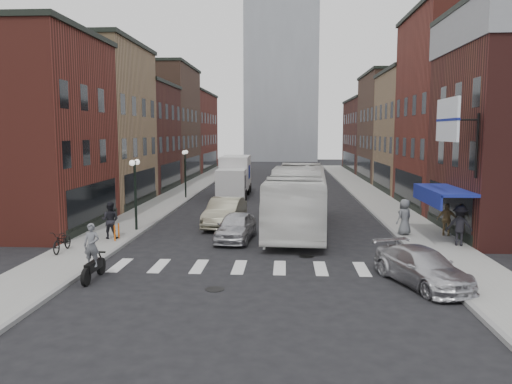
# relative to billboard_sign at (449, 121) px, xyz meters

# --- Properties ---
(ground) EXTENTS (160.00, 160.00, 0.00)m
(ground) POSITION_rel_billboard_sign_xyz_m (-8.59, -0.50, -6.13)
(ground) COLOR black
(ground) RESTS_ON ground
(sidewalk_left) EXTENTS (3.00, 74.00, 0.15)m
(sidewalk_left) POSITION_rel_billboard_sign_xyz_m (-17.09, 21.50, -6.06)
(sidewalk_left) COLOR gray
(sidewalk_left) RESTS_ON ground
(sidewalk_right) EXTENTS (3.00, 74.00, 0.15)m
(sidewalk_right) POSITION_rel_billboard_sign_xyz_m (-0.09, 21.50, -6.06)
(sidewalk_right) COLOR gray
(sidewalk_right) RESTS_ON ground
(curb_left) EXTENTS (0.20, 74.00, 0.16)m
(curb_left) POSITION_rel_billboard_sign_xyz_m (-15.59, 21.50, -6.13)
(curb_left) COLOR gray
(curb_left) RESTS_ON ground
(curb_right) EXTENTS (0.20, 74.00, 0.16)m
(curb_right) POSITION_rel_billboard_sign_xyz_m (-1.59, 21.50, -6.13)
(curb_right) COLOR gray
(curb_right) RESTS_ON ground
(crosswalk_stripes) EXTENTS (12.00, 2.20, 0.01)m
(crosswalk_stripes) POSITION_rel_billboard_sign_xyz_m (-8.59, -3.50, -6.13)
(crosswalk_stripes) COLOR silver
(crosswalk_stripes) RESTS_ON ground
(bldg_left_near) EXTENTS (10.30, 9.20, 11.30)m
(bldg_left_near) POSITION_rel_billboard_sign_xyz_m (-23.58, 4.00, -0.48)
(bldg_left_near) COLOR maroon
(bldg_left_near) RESTS_ON ground
(bldg_left_mid_a) EXTENTS (10.30, 10.20, 12.30)m
(bldg_left_mid_a) POSITION_rel_billboard_sign_xyz_m (-23.58, 13.50, 0.02)
(bldg_left_mid_a) COLOR #A5835B
(bldg_left_mid_a) RESTS_ON ground
(bldg_left_mid_b) EXTENTS (10.30, 10.20, 10.30)m
(bldg_left_mid_b) POSITION_rel_billboard_sign_xyz_m (-23.58, 23.50, -0.98)
(bldg_left_mid_b) COLOR #451B18
(bldg_left_mid_b) RESTS_ON ground
(bldg_left_far_a) EXTENTS (10.30, 12.20, 13.30)m
(bldg_left_far_a) POSITION_rel_billboard_sign_xyz_m (-23.58, 34.50, 0.52)
(bldg_left_far_a) COLOR brown
(bldg_left_far_a) RESTS_ON ground
(bldg_left_far_b) EXTENTS (10.30, 16.20, 11.30)m
(bldg_left_far_b) POSITION_rel_billboard_sign_xyz_m (-23.58, 48.50, -0.48)
(bldg_left_far_b) COLOR maroon
(bldg_left_far_b) RESTS_ON ground
(bldg_right_mid_a) EXTENTS (10.30, 10.20, 14.30)m
(bldg_right_mid_a) POSITION_rel_billboard_sign_xyz_m (6.41, 13.50, 1.02)
(bldg_right_mid_a) COLOR maroon
(bldg_right_mid_a) RESTS_ON ground
(bldg_right_mid_b) EXTENTS (10.30, 10.20, 11.30)m
(bldg_right_mid_b) POSITION_rel_billboard_sign_xyz_m (6.41, 23.50, -0.48)
(bldg_right_mid_b) COLOR #A5835B
(bldg_right_mid_b) RESTS_ON ground
(bldg_right_far_a) EXTENTS (10.30, 12.20, 12.30)m
(bldg_right_far_a) POSITION_rel_billboard_sign_xyz_m (6.41, 34.50, 0.02)
(bldg_right_far_a) COLOR brown
(bldg_right_far_a) RESTS_ON ground
(bldg_right_far_b) EXTENTS (10.30, 16.20, 10.30)m
(bldg_right_far_b) POSITION_rel_billboard_sign_xyz_m (6.41, 48.50, -0.98)
(bldg_right_far_b) COLOR #451B18
(bldg_right_far_b) RESTS_ON ground
(awning_blue) EXTENTS (1.80, 5.00, 0.78)m
(awning_blue) POSITION_rel_billboard_sign_xyz_m (0.34, 2.00, -3.50)
(awning_blue) COLOR navy
(awning_blue) RESTS_ON ground
(billboard_sign) EXTENTS (1.52, 3.00, 3.70)m
(billboard_sign) POSITION_rel_billboard_sign_xyz_m (0.00, 0.00, 0.00)
(billboard_sign) COLOR black
(billboard_sign) RESTS_ON ground
(distant_tower) EXTENTS (14.00, 14.00, 50.00)m
(distant_tower) POSITION_rel_billboard_sign_xyz_m (-8.59, 77.50, 18.87)
(distant_tower) COLOR #9399A0
(distant_tower) RESTS_ON ground
(streetlamp_near) EXTENTS (0.32, 1.22, 4.11)m
(streetlamp_near) POSITION_rel_billboard_sign_xyz_m (-15.99, 3.50, -3.22)
(streetlamp_near) COLOR black
(streetlamp_near) RESTS_ON ground
(streetlamp_far) EXTENTS (0.32, 1.22, 4.11)m
(streetlamp_far) POSITION_rel_billboard_sign_xyz_m (-15.99, 17.50, -3.22)
(streetlamp_far) COLOR black
(streetlamp_far) RESTS_ON ground
(bike_rack) EXTENTS (0.08, 0.68, 0.80)m
(bike_rack) POSITION_rel_billboard_sign_xyz_m (-16.19, 0.80, -5.58)
(bike_rack) COLOR #D8590C
(bike_rack) RESTS_ON sidewalk_left
(box_truck) EXTENTS (2.53, 8.03, 3.49)m
(box_truck) POSITION_rel_billboard_sign_xyz_m (-12.07, 19.69, -4.41)
(box_truck) COLOR silver
(box_truck) RESTS_ON ground
(motorcycle_rider) EXTENTS (0.62, 2.18, 2.22)m
(motorcycle_rider) POSITION_rel_billboard_sign_xyz_m (-14.89, -5.69, -5.10)
(motorcycle_rider) COLOR black
(motorcycle_rider) RESTS_ON ground
(transit_bus) EXTENTS (3.87, 13.31, 3.66)m
(transit_bus) POSITION_rel_billboard_sign_xyz_m (-6.83, 5.05, -4.30)
(transit_bus) COLOR white
(transit_bus) RESTS_ON ground
(sedan_left_near) EXTENTS (2.12, 4.44, 1.46)m
(sedan_left_near) POSITION_rel_billboard_sign_xyz_m (-10.15, 1.69, -5.40)
(sedan_left_near) COLOR silver
(sedan_left_near) RESTS_ON ground
(sedan_left_far) EXTENTS (2.27, 5.30, 1.70)m
(sedan_left_far) POSITION_rel_billboard_sign_xyz_m (-11.17, 5.50, -5.28)
(sedan_left_far) COLOR #B0AC8F
(sedan_left_far) RESTS_ON ground
(curb_car) EXTENTS (3.38, 5.00, 1.35)m
(curb_car) POSITION_rel_billboard_sign_xyz_m (-2.49, -5.49, -5.46)
(curb_car) COLOR silver
(curb_car) RESTS_ON ground
(parked_bicycle) EXTENTS (0.72, 1.91, 0.99)m
(parked_bicycle) POSITION_rel_billboard_sign_xyz_m (-17.83, -1.86, -5.49)
(parked_bicycle) COLOR black
(parked_bicycle) RESTS_ON sidewalk_left
(ped_left_solo) EXTENTS (0.94, 0.56, 1.92)m
(ped_left_solo) POSITION_rel_billboard_sign_xyz_m (-16.63, 1.11, -5.02)
(ped_left_solo) COLOR black
(ped_left_solo) RESTS_ON sidewalk_left
(ped_right_a) EXTENTS (1.41, 1.04, 1.97)m
(ped_right_a) POSITION_rel_billboard_sign_xyz_m (0.90, 0.54, -5.00)
(ped_right_a) COLOR black
(ped_right_a) RESTS_ON sidewalk_right
(ped_right_b) EXTENTS (1.13, 0.83, 1.73)m
(ped_right_b) POSITION_rel_billboard_sign_xyz_m (1.01, 2.86, -5.12)
(ped_right_b) COLOR #9B7D4F
(ped_right_b) RESTS_ON sidewalk_right
(ped_right_c) EXTENTS (1.12, 1.04, 1.93)m
(ped_right_c) POSITION_rel_billboard_sign_xyz_m (-1.19, 2.97, -5.02)
(ped_right_c) COLOR slate
(ped_right_c) RESTS_ON sidewalk_right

